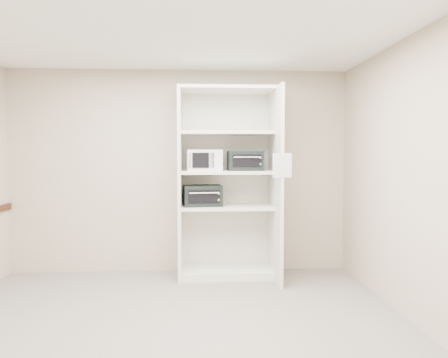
{
  "coord_description": "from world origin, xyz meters",
  "views": [
    {
      "loc": [
        0.26,
        -3.88,
        1.57
      ],
      "look_at": [
        0.56,
        1.29,
        1.28
      ],
      "focal_mm": 35.0,
      "sensor_mm": 36.0,
      "label": 1
    }
  ],
  "objects": [
    {
      "name": "toaster_oven_upper",
      "position": [
        0.85,
        1.68,
        1.5
      ],
      "size": [
        0.45,
        0.35,
        0.25
      ],
      "primitive_type": "cube",
      "rotation": [
        0.0,
        0.0,
        0.04
      ],
      "color": "black",
      "rests_on": "shelving_unit"
    },
    {
      "name": "paper_sign",
      "position": [
        1.22,
        1.07,
        1.45
      ],
      "size": [
        0.22,
        0.02,
        0.27
      ],
      "primitive_type": "cube",
      "rotation": [
        0.0,
        0.0,
        0.06
      ],
      "color": "white",
      "rests_on": "shelving_unit"
    },
    {
      "name": "microwave",
      "position": [
        0.33,
        1.76,
        1.5
      ],
      "size": [
        0.48,
        0.38,
        0.27
      ],
      "primitive_type": "cube",
      "rotation": [
        0.0,
        0.0,
        0.09
      ],
      "color": "white",
      "rests_on": "shelving_unit"
    },
    {
      "name": "wall_front",
      "position": [
        0.0,
        -2.0,
        1.35
      ],
      "size": [
        4.5,
        0.02,
        2.7
      ],
      "primitive_type": "cube",
      "color": "tan",
      "rests_on": "ground"
    },
    {
      "name": "toaster_oven_lower",
      "position": [
        0.31,
        1.68,
        1.05
      ],
      "size": [
        0.51,
        0.41,
        0.26
      ],
      "primitive_type": "cube",
      "rotation": [
        0.0,
        0.0,
        0.1
      ],
      "color": "black",
      "rests_on": "shelving_unit"
    },
    {
      "name": "floor",
      "position": [
        0.0,
        0.0,
        0.0
      ],
      "size": [
        4.5,
        4.0,
        0.01
      ],
      "primitive_type": "cube",
      "color": "slate",
      "rests_on": "ground"
    },
    {
      "name": "wall_right",
      "position": [
        2.25,
        0.0,
        1.35
      ],
      "size": [
        0.02,
        4.0,
        2.7
      ],
      "primitive_type": "cube",
      "color": "tan",
      "rests_on": "ground"
    },
    {
      "name": "shelving_unit",
      "position": [
        0.67,
        1.7,
        1.13
      ],
      "size": [
        1.24,
        0.92,
        2.42
      ],
      "color": "silver",
      "rests_on": "floor"
    },
    {
      "name": "ceiling",
      "position": [
        0.0,
        0.0,
        2.7
      ],
      "size": [
        4.5,
        4.0,
        0.01
      ],
      "primitive_type": "cube",
      "color": "white"
    },
    {
      "name": "wall_back",
      "position": [
        0.0,
        2.0,
        1.35
      ],
      "size": [
        4.5,
        0.02,
        2.7
      ],
      "primitive_type": "cube",
      "color": "tan",
      "rests_on": "ground"
    }
  ]
}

